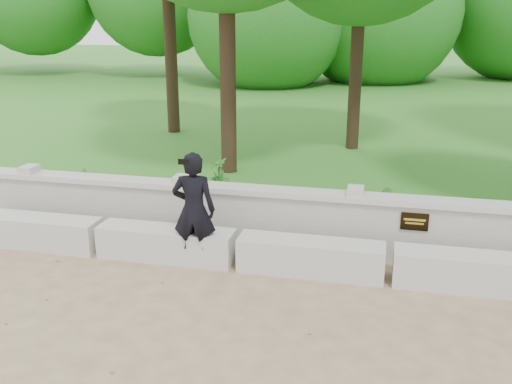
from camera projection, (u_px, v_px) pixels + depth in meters
ground at (386, 366)px, 5.51m from camera, size 80.00×80.00×0.00m
lawn at (392, 113)px, 18.48m from camera, size 40.00×22.00×0.25m
concrete_bench at (389, 264)px, 7.21m from camera, size 11.90×0.45×0.45m
parapet_wall at (391, 227)px, 7.78m from camera, size 12.50×0.35×0.90m
man_main at (194, 210)px, 7.49m from camera, size 0.61×0.55×1.57m
shrub_a at (85, 185)px, 9.48m from camera, size 0.34×0.30×0.55m
shrub_b at (384, 205)px, 8.50m from camera, size 0.27×0.32×0.53m
shrub_d at (219, 175)px, 9.88m from camera, size 0.46×0.47×0.63m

